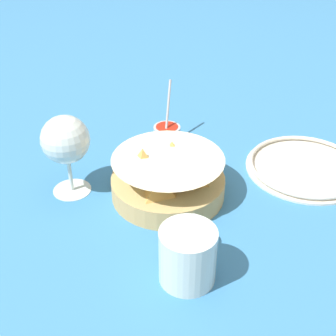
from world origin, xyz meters
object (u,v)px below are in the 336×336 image
at_px(beer_mug, 188,256).
at_px(side_plate, 305,166).
at_px(sauce_cup, 167,133).
at_px(food_basket, 168,178).
at_px(wine_glass, 66,142).

relative_size(beer_mug, side_plate, 0.51).
height_order(sauce_cup, side_plate, sauce_cup).
bearing_deg(food_basket, wine_glass, 96.00).
bearing_deg(beer_mug, side_plate, -30.43).
xyz_separation_m(beer_mug, side_plate, (0.32, -0.19, -0.03)).
bearing_deg(sauce_cup, food_basket, -169.27).
bearing_deg(wine_glass, side_plate, -71.04).
xyz_separation_m(food_basket, sauce_cup, (0.19, 0.04, -0.02)).
distance_m(food_basket, side_plate, 0.28).
relative_size(sauce_cup, beer_mug, 1.08).
bearing_deg(side_plate, food_basket, 117.03).
bearing_deg(beer_mug, food_basket, 18.45).
distance_m(food_basket, sauce_cup, 0.19).
relative_size(food_basket, wine_glass, 1.35).
height_order(food_basket, wine_glass, wine_glass).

